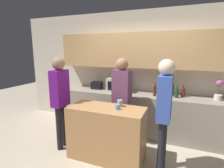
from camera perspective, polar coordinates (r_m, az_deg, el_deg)
The scene contains 17 objects.
back_wall at distance 4.03m, azimuth 9.23°, elevation 6.68°, with size 6.40×0.40×2.70m.
back_counter at distance 4.00m, azimuth 7.87°, elevation -9.32°, with size 3.60×0.62×0.90m.
kitchen_island at distance 3.07m, azimuth -1.81°, elevation -15.69°, with size 1.27×0.56×0.90m.
microwave at distance 4.02m, azimuth 2.39°, elevation -0.21°, with size 0.52×0.39×0.30m.
toaster at distance 4.26m, azimuth -5.01°, elevation -0.43°, with size 0.26×0.16×0.18m.
potted_plant at distance 3.85m, azimuth 31.50°, elevation -1.62°, with size 0.14×0.14×0.40m.
bottle_0 at distance 3.70m, azimuth 13.76°, elevation -2.12°, with size 0.06×0.06×0.29m.
bottle_1 at distance 3.75m, azimuth 15.67°, elevation -2.30°, with size 0.07×0.07×0.25m.
bottle_2 at distance 3.69m, azimuth 17.03°, elevation -2.38°, with size 0.09×0.09×0.29m.
bottle_3 at distance 3.85m, azimuth 19.10°, elevation -1.78°, with size 0.06×0.06×0.32m.
bottle_4 at distance 3.71m, azimuth 20.32°, elevation -2.79°, with size 0.08×0.08×0.24m.
bottle_5 at distance 3.80m, azimuth 22.18°, elevation -2.57°, with size 0.08×0.08×0.25m.
cup_0 at distance 2.80m, azimuth 1.76°, elevation -7.54°, with size 0.08×0.08×0.08m.
cup_1 at distance 2.93m, azimuth 2.59°, elevation -6.28°, with size 0.09×0.09×0.11m.
person_left at distance 2.64m, azimuth 16.70°, elevation -7.26°, with size 0.22×0.34×1.71m.
person_center at distance 3.32m, azimuth -16.57°, elevation -3.59°, with size 0.22×0.34×1.71m.
person_right at distance 3.32m, azimuth 3.18°, elevation -3.34°, with size 0.36×0.24×1.69m.
Camera 1 is at (0.89, -2.26, 1.83)m, focal length 28.00 mm.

